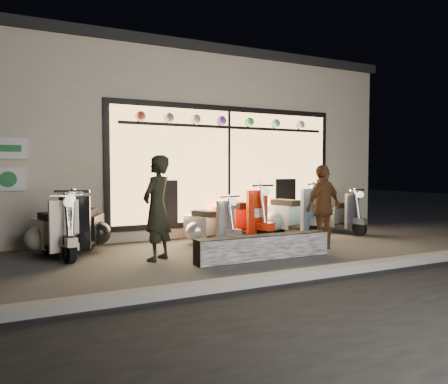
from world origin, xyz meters
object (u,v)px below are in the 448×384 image
Objects in this scene: woman at (323,207)px; scooter_silver at (207,226)px; graffiti_barrier at (263,247)px; scooter_red at (238,218)px; man at (157,208)px.

scooter_silver is at bearing -50.47° from woman.
scooter_silver is at bearing 100.13° from graffiti_barrier.
woman reaches higher than graffiti_barrier.
woman reaches higher than scooter_red.
scooter_red is at bearing 168.84° from man.
scooter_red is at bearing 74.41° from graffiti_barrier.
scooter_red is 1.88m from woman.
woman is at bearing -56.92° from scooter_silver.
man is 3.08m from woman.
graffiti_barrier is at bearing -100.12° from scooter_silver.
scooter_red is at bearing -73.10° from woman.
woman is at bearing -71.98° from scooter_red.
man is (-2.11, -1.21, 0.40)m from scooter_red.
graffiti_barrier is 1.52× the size of woman.
scooter_red reaches higher than graffiti_barrier.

